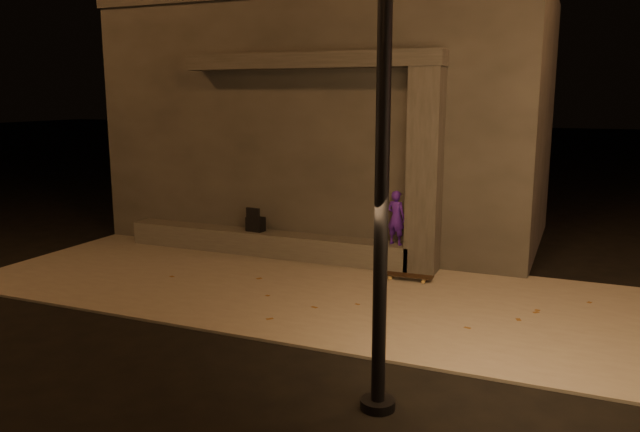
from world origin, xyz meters
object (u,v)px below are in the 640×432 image
at_px(column, 425,172).
at_px(skateboard, 408,276).
at_px(skateboarder, 396,218).
at_px(backpack, 256,223).

relative_size(column, skateboard, 4.14).
bearing_deg(skateboarder, backpack, 15.11).
height_order(column, backpack, column).
bearing_deg(backpack, skateboarder, 6.60).
distance_m(skateboarder, backpack, 2.91).
xyz_separation_m(skateboarder, skateboard, (0.42, -0.65, -0.87)).
relative_size(backpack, skateboard, 0.56).
height_order(column, skateboard, column).
distance_m(backpack, skateboard, 3.41).
distance_m(column, skateboard, 1.84).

